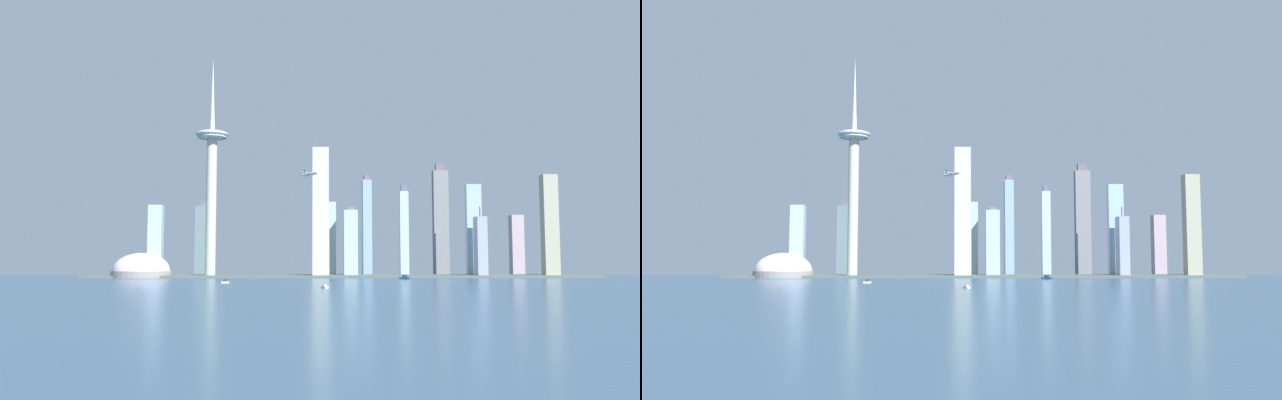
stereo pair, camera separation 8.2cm
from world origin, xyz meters
TOP-DOWN VIEW (x-y plane):
  - ground_plane at (0.00, 0.00)m, footprint 6000.00×6000.00m
  - waterfront_pier at (0.00, 464.60)m, footprint 684.71×66.00m
  - observation_tower at (-175.82, 454.19)m, footprint 44.66×44.66m
  - stadium_dome at (-267.89, 456.78)m, footprint 78.89×78.89m
  - skyscraper_0 at (40.82, 539.36)m, footprint 12.98×27.89m
  - skyscraper_1 at (-16.25, 499.79)m, footprint 19.83×14.94m
  - skyscraper_2 at (95.15, 535.37)m, footprint 12.58×12.45m
  - skyscraper_3 at (13.12, 476.93)m, footprint 18.76×23.51m
  - skyscraper_4 at (185.45, 485.38)m, footprint 20.73×12.40m
  - skyscraper_5 at (-260.95, 501.92)m, footprint 19.44×15.38m
  - skyscraper_6 at (-202.49, 558.69)m, footprint 23.56×21.65m
  - skyscraper_7 at (155.81, 567.86)m, footprint 22.70×15.18m
  - skyscraper_8 at (-28.43, 453.59)m, footprint 21.78×16.71m
  - skyscraper_9 at (281.62, 456.65)m, footprint 19.77×17.52m
  - skyscraper_10 at (266.44, 553.27)m, footprint 18.09×18.15m
  - skyscraper_11 at (186.34, 453.02)m, footprint 13.41×23.53m
  - boat_0 at (-128.87, 257.48)m, footprint 8.19×3.85m
  - boat_1 at (-28.49, 146.99)m, footprint 7.11×9.14m
  - boat_2 at (74.61, 386.40)m, footprint 13.31×10.98m
  - channel_buoy_0 at (-190.95, 152.67)m, footprint 1.76×1.76m
  - airplane at (-42.06, 440.46)m, footprint 27.55×29.35m

SIDE VIEW (x-z plane):
  - ground_plane at x=0.00m, z-range 0.00..0.00m
  - boat_1 at x=-28.49m, z-range -0.39..2.45m
  - channel_buoy_0 at x=-190.95m, z-range 0.00..2.61m
  - boat_0 at x=-128.87m, z-range -0.59..3.60m
  - waterfront_pier at x=0.00m, z-range 0.00..3.16m
  - boat_2 at x=74.61m, z-range -2.73..6.34m
  - stadium_dome at x=-267.89m, z-range -15.55..32.00m
  - skyscraper_11 at x=186.34m, z-range -6.73..88.24m
  - skyscraper_10 at x=266.44m, z-range 0.00..90.15m
  - skyscraper_3 at x=13.12m, z-range -1.42..94.71m
  - skyscraper_5 at x=-260.95m, z-range 0.00..100.64m
  - skyscraper_1 at x=-16.25m, z-range -10.83..115.87m
  - skyscraper_6 at x=-202.49m, z-range -2.63..109.49m
  - skyscraper_2 at x=95.15m, z-range -3.07..130.76m
  - skyscraper_4 at x=185.45m, z-range 0.00..128.64m
  - skyscraper_9 at x=281.62m, z-range 0.00..138.71m
  - skyscraper_0 at x=40.82m, z-range -2.59..145.93m
  - skyscraper_7 at x=155.81m, z-range -3.37..166.42m
  - skyscraper_8 at x=-28.43m, z-range -5.30..180.28m
  - airplane at x=-42.06m, z-range 133.27..141.96m
  - observation_tower at x=-175.82m, z-range -5.09..293.93m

